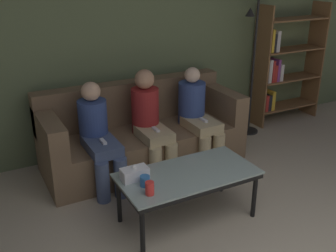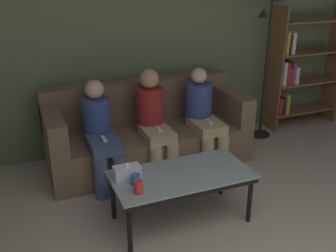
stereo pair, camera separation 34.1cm
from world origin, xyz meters
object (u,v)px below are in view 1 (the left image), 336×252
bookshelf (281,67)px  standing_lamp (255,48)px  tissue_box (135,174)px  seated_person_mid_right (197,114)px  couch (142,135)px  seated_person_mid_left (150,120)px  coffee_table (188,177)px  cup_near_right (145,181)px  cup_near_left (150,188)px  seated_person_left_end (98,134)px

bookshelf → standing_lamp: 0.70m
tissue_box → seated_person_mid_right: seated_person_mid_right is taller
couch → standing_lamp: size_ratio=1.20×
seated_person_mid_left → seated_person_mid_right: 0.57m
couch → standing_lamp: standing_lamp is taller
coffee_table → cup_near_right: (-0.40, -0.02, 0.09)m
cup_near_left → seated_person_mid_right: 1.57m
coffee_table → standing_lamp: standing_lamp is taller
coffee_table → seated_person_mid_right: (0.68, 0.96, 0.14)m
cup_near_left → coffee_table: bearing=19.7°
seated_person_mid_right → seated_person_left_end: bearing=-179.0°
couch → cup_near_left: couch is taller
couch → standing_lamp: 1.81m
couch → bookshelf: (2.23, 0.26, 0.46)m
cup_near_right → bookshelf: (2.74, 1.48, 0.28)m
couch → seated_person_mid_right: (0.57, -0.23, 0.23)m
standing_lamp → seated_person_mid_right: standing_lamp is taller
coffee_table → seated_person_left_end: seated_person_left_end is taller
cup_near_right → tissue_box: tissue_box is taller
couch → seated_person_mid_right: 0.66m
couch → seated_person_mid_right: seated_person_mid_right is taller
bookshelf → seated_person_mid_left: bearing=-167.7°
coffee_table → standing_lamp: (1.74, 1.31, 0.70)m
seated_person_mid_left → seated_person_left_end: bearing=-177.3°
cup_near_right → seated_person_mid_right: (1.09, 0.98, 0.05)m
tissue_box → seated_person_left_end: seated_person_left_end is taller
cup_near_right → standing_lamp: standing_lamp is taller
tissue_box → standing_lamp: standing_lamp is taller
cup_near_left → seated_person_left_end: (-0.04, 1.09, 0.03)m
tissue_box → seated_person_mid_right: bearing=37.2°
cup_near_left → seated_person_mid_right: size_ratio=0.10×
cup_near_left → bookshelf: (2.76, 1.61, 0.27)m
cup_near_right → seated_person_mid_left: size_ratio=0.08×
bookshelf → cup_near_right: bearing=-151.7°
standing_lamp → seated_person_mid_right: size_ratio=1.73×
coffee_table → seated_person_left_end: size_ratio=1.13×
standing_lamp → coffee_table: bearing=-142.9°
seated_person_mid_left → tissue_box: bearing=-122.5°
tissue_box → seated_person_left_end: bearing=91.8°
coffee_table → seated_person_mid_right: 1.19m
bookshelf → seated_person_mid_right: size_ratio=1.54×
cup_near_left → standing_lamp: (2.16, 1.47, 0.61)m
tissue_box → seated_person_mid_right: size_ratio=0.21×
standing_lamp → seated_person_left_end: bearing=-170.4°
couch → seated_person_mid_left: bearing=-90.0°
couch → seated_person_left_end: bearing=-156.4°
standing_lamp → seated_person_mid_left: bearing=-168.0°
couch → cup_near_right: couch is taller
tissue_box → seated_person_left_end: (-0.03, 0.83, 0.03)m
cup_near_right → seated_person_mid_left: (0.52, 0.99, 0.07)m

